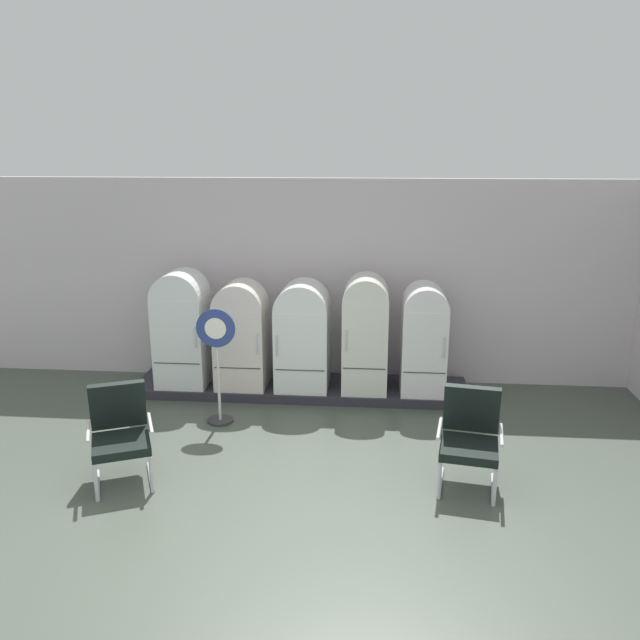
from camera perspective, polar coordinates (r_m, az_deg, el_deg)
name	(u,v)px	position (r m, az deg, el deg)	size (l,w,h in m)	color
ground	(263,514)	(6.22, -5.16, -17.07)	(12.00, 10.00, 0.05)	#454F44
back_wall	(305,280)	(9.07, -1.35, 3.62)	(11.76, 0.12, 2.90)	silver
display_plinth	(301,388)	(8.86, -1.75, -6.13)	(4.60, 0.95, 0.12)	#2B2A33
refrigerator_0	(182,325)	(8.79, -12.36, -0.45)	(0.68, 0.66, 1.59)	white
refrigerator_1	(241,332)	(8.59, -7.14, -1.07)	(0.67, 0.62, 1.46)	silver
refrigerator_2	(302,333)	(8.50, -1.59, -1.15)	(0.71, 0.71, 1.47)	white
refrigerator_3	(365,330)	(8.43, 4.12, -0.88)	(0.60, 0.72, 1.56)	silver
refrigerator_4	(424,335)	(8.48, 9.34, -1.36)	(0.58, 0.72, 1.46)	white
armchair_left	(120,430)	(6.80, -17.60, -9.47)	(0.79, 0.84, 1.00)	silver
armchair_right	(470,434)	(6.58, 13.37, -10.01)	(0.70, 0.76, 1.00)	silver
sign_stand	(218,367)	(7.78, -9.22, -4.20)	(0.47, 0.32, 1.46)	#2D2D30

